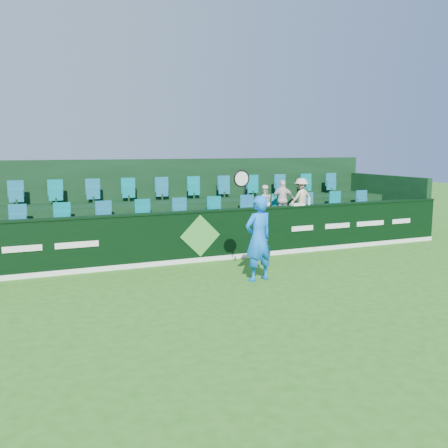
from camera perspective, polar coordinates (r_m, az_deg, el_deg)
name	(u,v)px	position (r m, az deg, el deg)	size (l,w,h in m)	color
ground	(272,304)	(9.69, 5.46, -9.13)	(60.00, 60.00, 0.00)	#246D1A
sponsor_hoarding	(199,236)	(13.08, -2.89, -1.38)	(16.00, 0.25, 1.35)	black
stand_tier_front	(185,239)	(14.15, -4.44, -1.76)	(16.00, 2.00, 0.80)	black
stand_tier_back	(166,222)	(15.90, -6.65, 0.27)	(16.00, 1.80, 1.30)	black
stand_rear	(162,202)	(16.25, -7.14, 2.46)	(16.00, 4.10, 2.60)	black
seat_row_front	(181,213)	(14.42, -4.98, 1.24)	(13.50, 0.50, 0.60)	#15637F
seat_row_back	(163,191)	(16.08, -7.02, 3.77)	(13.50, 0.50, 0.60)	#15637F
tennis_player	(258,238)	(11.15, 3.94, -1.58)	(1.08, 0.59, 2.53)	blue
spectator_left	(264,203)	(15.02, 4.61, 2.44)	(0.52, 0.40, 1.06)	white
spectator_middle	(283,200)	(15.32, 6.74, 2.79)	(0.70, 0.29, 1.20)	silver
spectator_right	(301,198)	(15.65, 8.80, 2.94)	(0.80, 0.46, 1.24)	beige
towel	(297,204)	(14.28, 8.38, 2.23)	(0.37, 0.24, 0.06)	white
drinks_bottle	(309,201)	(14.47, 9.69, 2.63)	(0.07, 0.07, 0.23)	silver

